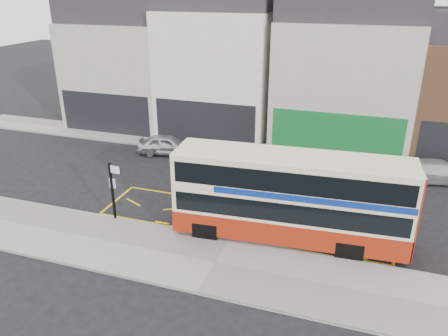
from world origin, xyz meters
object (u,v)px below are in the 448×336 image
(street_tree_left, at_px, (80,73))
(street_tree_right, at_px, (433,115))
(car_white, at_px, (440,171))
(double_decker_bus, at_px, (291,197))
(car_silver, at_px, (167,145))
(car_grey, at_px, (253,157))
(bus_stop_post, at_px, (113,186))

(street_tree_left, distance_m, street_tree_right, 25.46)
(car_white, bearing_deg, double_decker_bus, 129.92)
(car_silver, bearing_deg, street_tree_left, 55.01)
(double_decker_bus, distance_m, car_grey, 8.83)
(bus_stop_post, xyz_separation_m, car_silver, (-1.54, 9.10, -1.25))
(bus_stop_post, relative_size, car_white, 0.66)
(bus_stop_post, xyz_separation_m, car_white, (15.48, 10.00, -1.27))
(car_silver, height_order, street_tree_left, street_tree_left)
(car_silver, bearing_deg, street_tree_right, -90.54)
(car_silver, distance_m, car_white, 17.04)
(bus_stop_post, relative_size, street_tree_right, 0.62)
(double_decker_bus, height_order, car_silver, double_decker_bus)
(car_grey, height_order, street_tree_left, street_tree_left)
(car_silver, xyz_separation_m, street_tree_left, (-8.98, 3.62, 3.60))
(car_white, height_order, street_tree_right, street_tree_right)
(street_tree_right, bearing_deg, street_tree_left, -179.92)
(bus_stop_post, xyz_separation_m, street_tree_right, (14.92, 12.76, 1.31))
(car_grey, bearing_deg, bus_stop_post, 137.73)
(car_silver, bearing_deg, car_white, -100.03)
(double_decker_bus, xyz_separation_m, car_silver, (-9.84, 8.09, -1.48))
(car_white, bearing_deg, street_tree_right, 0.03)
(double_decker_bus, relative_size, street_tree_right, 2.18)
(street_tree_left, xyz_separation_m, street_tree_right, (25.44, 0.03, -1.04))
(double_decker_bus, xyz_separation_m, street_tree_right, (6.62, 11.74, 1.08))
(street_tree_left, bearing_deg, car_grey, -14.37)
(car_grey, height_order, street_tree_right, street_tree_right)
(double_decker_bus, xyz_separation_m, bus_stop_post, (-8.30, -1.02, -0.23))
(car_grey, relative_size, car_white, 0.88)
(car_silver, relative_size, car_white, 0.88)
(double_decker_bus, relative_size, car_silver, 2.65)
(car_grey, height_order, car_white, car_white)
(street_tree_left, bearing_deg, bus_stop_post, -50.40)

